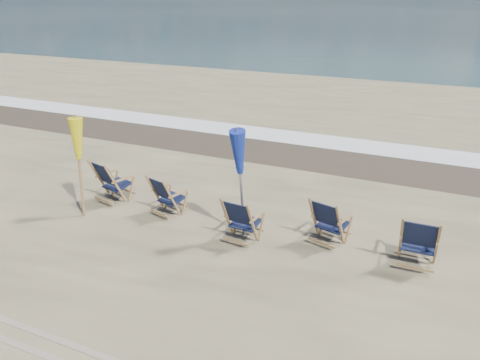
{
  "coord_description": "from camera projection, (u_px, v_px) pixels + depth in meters",
  "views": [
    {
      "loc": [
        3.62,
        -5.87,
        4.53
      ],
      "look_at": [
        0.0,
        2.2,
        0.9
      ],
      "focal_mm": 35.0,
      "sensor_mm": 36.0,
      "label": 1
    }
  ],
  "objects": [
    {
      "name": "umbrella_blue",
      "position": [
        241.0,
        155.0,
        8.48
      ],
      "size": [
        0.3,
        0.3,
        2.26
      ],
      "color": "#A5A5AD",
      "rests_on": "ground"
    },
    {
      "name": "umbrella_yellow",
      "position": [
        76.0,
        145.0,
        9.48
      ],
      "size": [
        0.3,
        0.3,
        2.12
      ],
      "color": "olive",
      "rests_on": "ground"
    },
    {
      "name": "beach_chair_0",
      "position": [
        115.0,
        185.0,
        10.28
      ],
      "size": [
        0.84,
        0.91,
        1.06
      ],
      "primitive_type": null,
      "rotation": [
        0.0,
        0.0,
        2.89
      ],
      "color": "#121835",
      "rests_on": "ground"
    },
    {
      "name": "surf_foam",
      "position": [
        317.0,
        140.0,
        15.05
      ],
      "size": [
        200.0,
        1.4,
        0.01
      ],
      "primitive_type": "cube",
      "color": "silver",
      "rests_on": "ground"
    },
    {
      "name": "wet_sand_strip",
      "position": [
        304.0,
        154.0,
        13.79
      ],
      "size": [
        200.0,
        2.6,
        0.0
      ],
      "primitive_type": "cube",
      "color": "#42362A",
      "rests_on": "ground"
    },
    {
      "name": "beach_chair_1",
      "position": [
        171.0,
        199.0,
        9.71
      ],
      "size": [
        0.76,
        0.81,
        0.94
      ],
      "primitive_type": null,
      "rotation": [
        0.0,
        0.0,
        2.87
      ],
      "color": "#121835",
      "rests_on": "ground"
    },
    {
      "name": "beach_chair_3",
      "position": [
        340.0,
        226.0,
        8.56
      ],
      "size": [
        0.79,
        0.85,
        0.99
      ],
      "primitive_type": null,
      "rotation": [
        0.0,
        0.0,
        2.89
      ],
      "color": "#121835",
      "rests_on": "ground"
    },
    {
      "name": "beach_chair_4",
      "position": [
        437.0,
        247.0,
        7.83
      ],
      "size": [
        0.67,
        0.76,
        1.04
      ],
      "primitive_type": null,
      "rotation": [
        0.0,
        0.0,
        3.15
      ],
      "color": "#121835",
      "rests_on": "ground"
    },
    {
      "name": "ocean",
      "position": [
        447.0,
        8.0,
        116.09
      ],
      "size": [
        400.0,
        400.0,
        0.0
      ],
      "primitive_type": "plane",
      "color": "#335255",
      "rests_on": "ground"
    },
    {
      "name": "beach_chair_2",
      "position": [
        252.0,
        224.0,
        8.65
      ],
      "size": [
        0.68,
        0.75,
        0.98
      ],
      "primitive_type": null,
      "rotation": [
        0.0,
        0.0,
        3.06
      ],
      "color": "#121835",
      "rests_on": "ground"
    }
  ]
}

